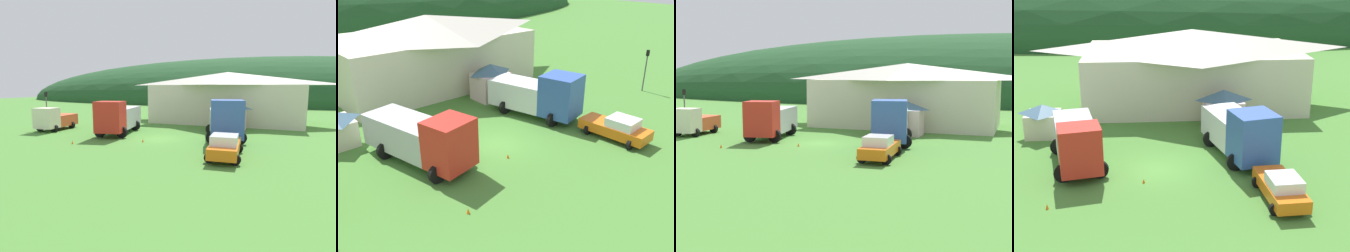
# 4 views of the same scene
# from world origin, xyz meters

# --- Properties ---
(ground_plane) EXTENTS (200.00, 200.00, 0.00)m
(ground_plane) POSITION_xyz_m (0.00, 0.00, 0.00)
(ground_plane) COLOR #477F33
(depot_building) EXTENTS (20.37, 11.92, 6.78)m
(depot_building) POSITION_xyz_m (3.69, 15.16, 3.49)
(depot_building) COLOR beige
(depot_building) RESTS_ON ground
(play_shed_pink) EXTENTS (3.21, 2.52, 3.19)m
(play_shed_pink) POSITION_xyz_m (5.45, 7.49, 1.64)
(play_shed_pink) COLOR beige
(play_shed_pink) RESTS_ON ground
(crane_truck_red) EXTENTS (4.22, 7.98, 3.42)m
(crane_truck_red) POSITION_xyz_m (-5.01, 1.11, 1.72)
(crane_truck_red) COLOR red
(crane_truck_red) RESTS_ON ground
(box_truck_blue) EXTENTS (4.33, 7.76, 3.69)m
(box_truck_blue) POSITION_xyz_m (5.68, 1.65, 1.85)
(box_truck_blue) COLOR #3356AD
(box_truck_blue) RESTS_ON ground
(service_pickup_orange) EXTENTS (2.45, 4.95, 1.66)m
(service_pickup_orange) POSITION_xyz_m (6.75, -4.76, 0.83)
(service_pickup_orange) COLOR orange
(service_pickup_orange) RESTS_ON ground
(traffic_light_east) EXTENTS (0.20, 0.32, 3.95)m
(traffic_light_east) POSITION_xyz_m (17.82, -0.50, 2.44)
(traffic_light_east) COLOR #4C4C51
(traffic_light_east) RESTS_ON ground
(traffic_cone_near_pickup) EXTENTS (0.36, 0.36, 0.60)m
(traffic_cone_near_pickup) POSITION_xyz_m (-5.94, -4.76, 0.00)
(traffic_cone_near_pickup) COLOR orange
(traffic_cone_near_pickup) RESTS_ON ground
(traffic_cone_mid_row) EXTENTS (0.36, 0.36, 0.51)m
(traffic_cone_mid_row) POSITION_xyz_m (-0.78, -1.89, 0.00)
(traffic_cone_mid_row) COLOR orange
(traffic_cone_mid_row) RESTS_ON ground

